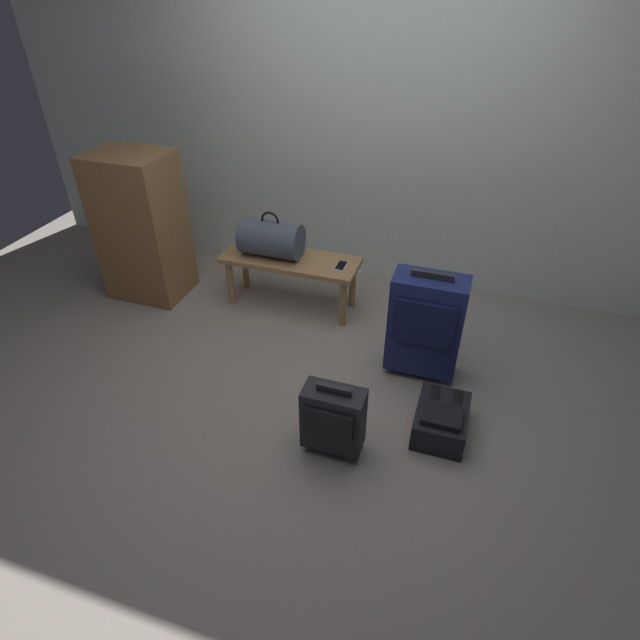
# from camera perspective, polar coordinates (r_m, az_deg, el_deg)

# --- Properties ---
(ground_plane) EXTENTS (6.60, 6.60, 0.00)m
(ground_plane) POSITION_cam_1_polar(r_m,az_deg,el_deg) (3.19, -1.24, -8.21)
(ground_plane) COLOR gray
(back_wall) EXTENTS (6.00, 0.10, 2.80)m
(back_wall) POSITION_cam_1_polar(r_m,az_deg,el_deg) (3.93, 6.94, 23.47)
(back_wall) COLOR silver
(back_wall) RESTS_ON ground
(bench) EXTENTS (1.00, 0.36, 0.40)m
(bench) POSITION_cam_1_polar(r_m,az_deg,el_deg) (3.79, -3.27, 6.05)
(bench) COLOR #A87A4C
(bench) RESTS_ON ground
(duffel_bag_slate) EXTENTS (0.44, 0.26, 0.34)m
(duffel_bag_slate) POSITION_cam_1_polar(r_m,az_deg,el_deg) (3.75, -5.44, 8.96)
(duffel_bag_slate) COLOR #475160
(duffel_bag_slate) RESTS_ON bench
(cell_phone) EXTENTS (0.07, 0.14, 0.01)m
(cell_phone) POSITION_cam_1_polar(r_m,az_deg,el_deg) (3.65, 2.35, 6.03)
(cell_phone) COLOR silver
(cell_phone) RESTS_ON bench
(suitcase_upright_navy) EXTENTS (0.44, 0.25, 0.73)m
(suitcase_upright_navy) POSITION_cam_1_polar(r_m,az_deg,el_deg) (3.18, 11.61, -0.42)
(suitcase_upright_navy) COLOR navy
(suitcase_upright_navy) RESTS_ON ground
(suitcase_small_charcoal) EXTENTS (0.32, 0.19, 0.46)m
(suitcase_small_charcoal) POSITION_cam_1_polar(r_m,az_deg,el_deg) (2.71, 1.47, -10.84)
(suitcase_small_charcoal) COLOR black
(suitcase_small_charcoal) RESTS_ON ground
(backpack_dark) EXTENTS (0.28, 0.38, 0.21)m
(backpack_dark) POSITION_cam_1_polar(r_m,az_deg,el_deg) (2.98, 13.27, -10.71)
(backpack_dark) COLOR black
(backpack_dark) RESTS_ON ground
(side_cabinet) EXTENTS (0.56, 0.44, 1.10)m
(side_cabinet) POSITION_cam_1_polar(r_m,az_deg,el_deg) (4.10, -19.17, 9.69)
(side_cabinet) COLOR olive
(side_cabinet) RESTS_ON ground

